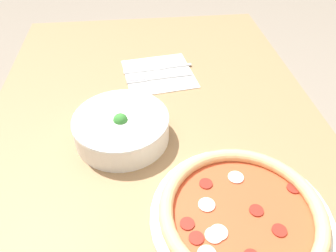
% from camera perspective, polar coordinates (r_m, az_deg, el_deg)
% --- Properties ---
extents(dining_table, '(1.37, 0.84, 0.74)m').
position_cam_1_polar(dining_table, '(0.83, -1.48, -7.61)').
color(dining_table, '#99724C').
rests_on(dining_table, ground_plane).
extents(pizza, '(0.33, 0.33, 0.04)m').
position_cam_1_polar(pizza, '(0.63, 12.66, -14.64)').
color(pizza, white).
rests_on(pizza, dining_table).
extents(bowl, '(0.22, 0.22, 0.08)m').
position_cam_1_polar(bowl, '(0.75, -8.09, -0.09)').
color(bowl, white).
rests_on(bowl, dining_table).
extents(napkin, '(0.22, 0.22, 0.00)m').
position_cam_1_polar(napkin, '(0.98, -1.63, 9.08)').
color(napkin, white).
rests_on(napkin, dining_table).
extents(fork, '(0.03, 0.19, 0.00)m').
position_cam_1_polar(fork, '(0.96, -1.36, 8.36)').
color(fork, silver).
rests_on(fork, napkin).
extents(knife, '(0.03, 0.21, 0.01)m').
position_cam_1_polar(knife, '(1.00, -1.24, 10.06)').
color(knife, silver).
rests_on(knife, napkin).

